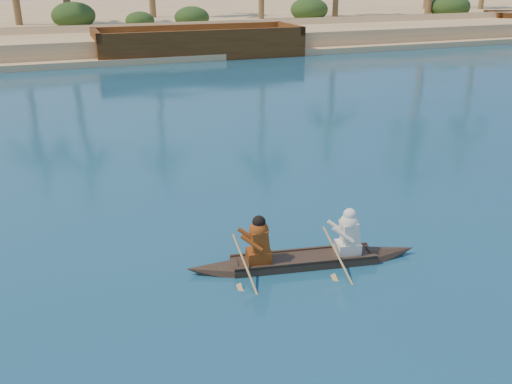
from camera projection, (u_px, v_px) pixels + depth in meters
name	position (u px, v px, depth m)	size (l,w,h in m)	color
ground	(488.00, 177.00, 15.05)	(160.00, 160.00, 0.00)	navy
sandy_embankment	(146.00, 19.00, 55.56)	(150.00, 51.00, 1.50)	#DEB87D
shrub_cluster	(185.00, 26.00, 41.96)	(100.00, 6.00, 2.40)	#193613
canoe	(304.00, 253.00, 10.53)	(4.41, 1.33, 1.21)	#35261D
barge_mid	(199.00, 45.00, 35.36)	(12.70, 4.50, 2.10)	brown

